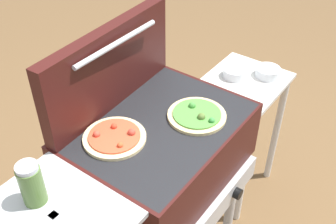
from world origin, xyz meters
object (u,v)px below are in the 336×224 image
object	(u,v)px
grill	(159,156)
sauce_jar	(32,184)
topping_bowl_near	(235,73)
topping_bowl_far	(268,72)
pizza_veggie	(197,115)
pizza_pepperoni	(115,137)
prep_table	(239,115)

from	to	relation	value
grill	sauce_jar	size ratio (longest dim) A/B	7.00
topping_bowl_near	topping_bowl_far	world-z (taller)	same
pizza_veggie	sauce_jar	distance (m)	0.61
sauce_jar	pizza_pepperoni	bearing A→B (deg)	-1.13
pizza_veggie	topping_bowl_far	xyz separation A→B (m)	(0.67, 0.01, -0.17)
pizza_veggie	sauce_jar	xyz separation A→B (m)	(-0.58, 0.16, 0.06)
sauce_jar	prep_table	distance (m)	1.22
topping_bowl_near	sauce_jar	bearing A→B (deg)	178.87
grill	topping_bowl_near	bearing A→B (deg)	4.97
prep_table	topping_bowl_near	bearing A→B (deg)	74.36
grill	topping_bowl_far	bearing A→B (deg)	-4.83
pizza_pepperoni	sauce_jar	world-z (taller)	sauce_jar
topping_bowl_far	topping_bowl_near	bearing A→B (deg)	127.92
sauce_jar	prep_table	size ratio (longest dim) A/B	0.19
grill	topping_bowl_far	distance (m)	0.79
pizza_pepperoni	topping_bowl_near	size ratio (longest dim) A/B	1.81
grill	sauce_jar	world-z (taller)	sauce_jar
pizza_veggie	pizza_pepperoni	bearing A→B (deg)	148.82
pizza_veggie	topping_bowl_near	xyz separation A→B (m)	(0.57, 0.14, -0.17)
topping_bowl_far	sauce_jar	bearing A→B (deg)	173.18
grill	pizza_pepperoni	xyz separation A→B (m)	(-0.14, 0.08, 0.15)
sauce_jar	topping_bowl_near	distance (m)	1.17
pizza_pepperoni	topping_bowl_near	distance (m)	0.84
sauce_jar	prep_table	bearing A→B (deg)	-3.94
prep_table	topping_bowl_near	world-z (taller)	topping_bowl_near
grill	topping_bowl_far	xyz separation A→B (m)	(0.79, -0.07, -0.02)
topping_bowl_near	pizza_pepperoni	bearing A→B (deg)	178.88
pizza_pepperoni	topping_bowl_near	world-z (taller)	pizza_pepperoni
grill	pizza_pepperoni	distance (m)	0.22
pizza_pepperoni	prep_table	xyz separation A→B (m)	(0.81, -0.07, -0.39)
grill	pizza_pepperoni	world-z (taller)	pizza_pepperoni
topping_bowl_far	pizza_veggie	bearing A→B (deg)	-178.81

